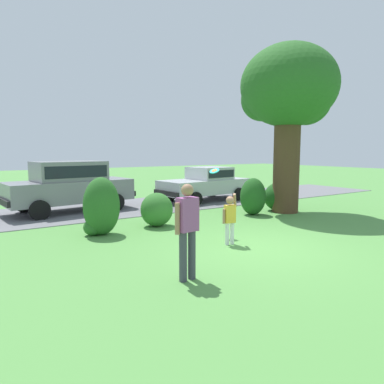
# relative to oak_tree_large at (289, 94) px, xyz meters

# --- Properties ---
(ground_plane) EXTENTS (80.00, 80.00, 0.00)m
(ground_plane) POSITION_rel_oak_tree_large_xyz_m (-4.41, -3.12, -4.40)
(ground_plane) COLOR #518E42
(driveway_strip) EXTENTS (28.00, 4.40, 0.02)m
(driveway_strip) POSITION_rel_oak_tree_large_xyz_m (-4.41, 4.23, -4.39)
(driveway_strip) COLOR slate
(driveway_strip) RESTS_ON ground
(oak_tree_large) EXTENTS (3.68, 3.53, 6.18)m
(oak_tree_large) POSITION_rel_oak_tree_large_xyz_m (0.00, 0.00, 0.00)
(oak_tree_large) COLOR #513823
(oak_tree_large) RESTS_ON ground
(shrub_near_tree) EXTENTS (1.01, 0.88, 1.60)m
(shrub_near_tree) POSITION_rel_oak_tree_large_xyz_m (-7.14, 0.21, -3.64)
(shrub_near_tree) COLOR #286023
(shrub_near_tree) RESTS_ON ground
(shrub_centre_left) EXTENTS (1.01, 0.94, 1.04)m
(shrub_centre_left) POSITION_rel_oak_tree_large_xyz_m (-5.34, 0.36, -3.88)
(shrub_centre_left) COLOR #33702B
(shrub_centre_left) RESTS_ON ground
(shrub_centre) EXTENTS (0.94, 0.91, 1.34)m
(shrub_centre) POSITION_rel_oak_tree_large_xyz_m (-1.53, 0.16, -3.73)
(shrub_centre) COLOR #1E511C
(shrub_centre) RESTS_ON ground
(shrub_centre_right) EXTENTS (1.21, 1.00, 1.09)m
(shrub_centre_right) POSITION_rel_oak_tree_large_xyz_m (-0.06, 0.30, -3.85)
(shrub_centre_right) COLOR #1E511C
(shrub_centre_right) RESTS_ON ground
(parked_sedan) EXTENTS (4.55, 2.40, 1.56)m
(parked_sedan) POSITION_rel_oak_tree_large_xyz_m (-0.86, 4.02, -3.55)
(parked_sedan) COLOR silver
(parked_sedan) RESTS_ON ground
(parked_suv) EXTENTS (4.86, 2.47, 1.92)m
(parked_suv) POSITION_rel_oak_tree_large_xyz_m (-6.90, 4.44, -3.32)
(parked_suv) COLOR gray
(parked_suv) RESTS_ON ground
(child_thrower) EXTENTS (0.47, 0.23, 1.29)m
(child_thrower) POSITION_rel_oak_tree_large_xyz_m (-4.81, -2.50, -3.68)
(child_thrower) COLOR white
(child_thrower) RESTS_ON ground
(frisbee) EXTENTS (0.28, 0.28, 0.17)m
(frisbee) POSITION_rel_oak_tree_large_xyz_m (-4.47, -1.41, -2.63)
(frisbee) COLOR #1EB7B2
(adult_onlooker) EXTENTS (0.53, 0.26, 1.74)m
(adult_onlooker) POSITION_rel_oak_tree_large_xyz_m (-6.98, -3.95, -3.41)
(adult_onlooker) COLOR #3F3F4C
(adult_onlooker) RESTS_ON ground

